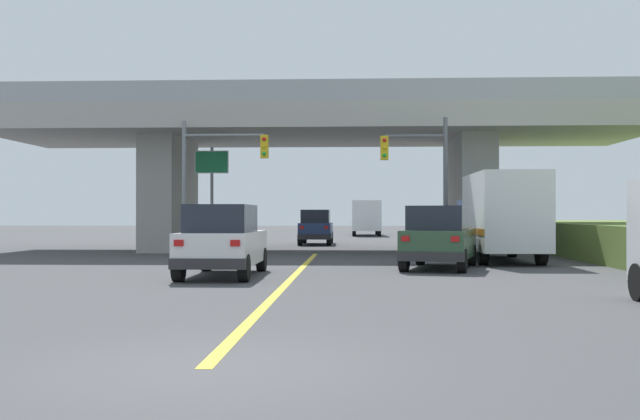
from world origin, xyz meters
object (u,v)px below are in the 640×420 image
object	(u,v)px
traffic_signal_nearside	(424,170)
highway_sign	(212,175)
box_truck	(501,216)
sedan_oncoming	(316,227)
traffic_signal_farside	(213,169)
suv_lead	(223,240)
suv_crossing	(439,237)
semi_truck_distant	(366,217)

from	to	relation	value
traffic_signal_nearside	highway_sign	size ratio (longest dim) A/B	1.16
box_truck	sedan_oncoming	xyz separation A→B (m)	(-7.67, 15.46, -0.67)
sedan_oncoming	traffic_signal_nearside	distance (m)	14.59
box_truck	traffic_signal_farside	world-z (taller)	traffic_signal_farside
suv_lead	traffic_signal_farside	size ratio (longest dim) A/B	0.86
suv_crossing	traffic_signal_farside	xyz separation A→B (m)	(-8.59, 6.60, 2.64)
suv_crossing	traffic_signal_nearside	distance (m)	6.38
traffic_signal_nearside	semi_truck_distant	xyz separation A→B (m)	(-1.78, 32.18, -1.99)
suv_lead	suv_crossing	size ratio (longest dim) A/B	1.01
suv_lead	semi_truck_distant	size ratio (longest dim) A/B	0.65
traffic_signal_nearside	highway_sign	distance (m)	10.29
suv_crossing	sedan_oncoming	bearing A→B (deg)	118.11
highway_sign	sedan_oncoming	bearing A→B (deg)	64.67
suv_lead	highway_sign	xyz separation A→B (m)	(-2.88, 13.39, 2.56)
box_truck	highway_sign	world-z (taller)	highway_sign
traffic_signal_farside	highway_sign	bearing A→B (deg)	101.58
suv_lead	sedan_oncoming	world-z (taller)	same
traffic_signal_nearside	semi_truck_distant	bearing A→B (deg)	93.16
traffic_signal_nearside	sedan_oncoming	bearing A→B (deg)	110.37
sedan_oncoming	semi_truck_distant	xyz separation A→B (m)	(3.23, 18.71, 0.52)
suv_crossing	box_truck	world-z (taller)	box_truck
suv_lead	highway_sign	bearing A→B (deg)	102.12
suv_crossing	highway_sign	world-z (taller)	highway_sign
suv_lead	sedan_oncoming	distance (m)	22.66
sedan_oncoming	semi_truck_distant	distance (m)	18.99
highway_sign	box_truck	bearing A→B (deg)	-27.42
box_truck	highway_sign	bearing A→B (deg)	152.58
sedan_oncoming	semi_truck_distant	size ratio (longest dim) A/B	0.64
sedan_oncoming	traffic_signal_nearside	size ratio (longest dim) A/B	0.84
suv_lead	highway_sign	distance (m)	13.93
traffic_signal_nearside	highway_sign	bearing A→B (deg)	155.59
sedan_oncoming	highway_sign	distance (m)	10.52
suv_crossing	highway_sign	size ratio (longest dim) A/B	0.99
sedan_oncoming	box_truck	bearing A→B (deg)	-63.63
suv_crossing	box_truck	bearing A→B (deg)	68.75
box_truck	sedan_oncoming	distance (m)	17.27
box_truck	semi_truck_distant	size ratio (longest dim) A/B	0.96
suv_crossing	box_truck	size ratio (longest dim) A/B	0.68
suv_lead	box_truck	distance (m)	11.64
box_truck	suv_lead	bearing A→B (deg)	-142.02
sedan_oncoming	suv_lead	bearing A→B (deg)	-93.77
box_truck	semi_truck_distant	world-z (taller)	box_truck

